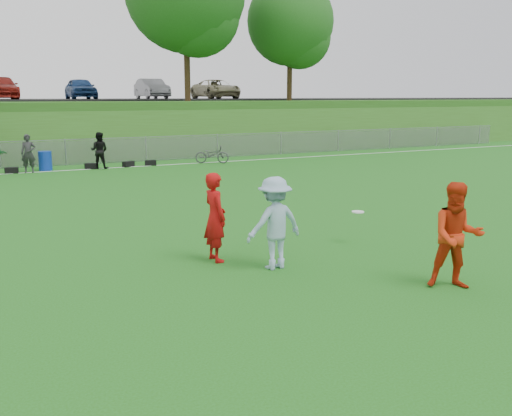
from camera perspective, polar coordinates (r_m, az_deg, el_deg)
ground at (r=10.38m, az=-1.41°, el=-7.71°), size 120.00×120.00×0.00m
sideline_far at (r=27.41m, az=-17.81°, el=3.64°), size 60.00×0.10×0.01m
fence at (r=29.31m, az=-18.51°, el=5.32°), size 58.00×0.06×1.30m
berm at (r=40.14m, az=-20.96°, el=7.82°), size 120.00×18.00×3.00m
parking_lot at (r=42.09m, az=-21.40°, el=10.03°), size 120.00×12.00×0.10m
tree_green_far at (r=40.58m, az=3.70°, el=17.70°), size 5.88×5.88×8.19m
car_row at (r=40.99m, az=-22.99°, el=10.98°), size 32.04×5.18×1.44m
spectator_row at (r=27.03m, az=-24.05°, el=4.90°), size 8.26×1.04×1.69m
gear_bags at (r=27.69m, az=-15.57°, el=4.09°), size 6.85×0.57×0.26m
player_red_left at (r=11.67m, az=-4.11°, el=-0.92°), size 0.47×0.69×1.84m
player_red_center at (r=10.59m, az=19.44°, el=-2.65°), size 1.16×1.10×1.89m
player_blue at (r=11.14m, az=1.87°, el=-1.51°), size 1.22×0.75×1.83m
frisbee at (r=13.24m, az=10.16°, el=-0.38°), size 0.28×0.28×0.03m
recycling_bin at (r=27.67m, az=-20.33°, el=4.44°), size 0.66×0.66×0.87m
bicycle at (r=28.82m, az=-4.43°, el=5.36°), size 1.76×1.35×0.89m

